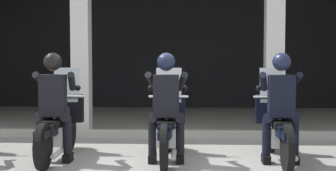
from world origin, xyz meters
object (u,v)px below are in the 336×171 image
Objects in this scene: motorcycle_left at (59,125)px; police_officer_right at (281,98)px; police_officer_left at (54,97)px; motorcycle_right at (277,126)px; motorcycle_center at (167,125)px; police_officer_center at (166,98)px.

motorcycle_left is 1.29× the size of police_officer_right.
police_officer_left is 3.31m from motorcycle_right.
motorcycle_left is 1.00× the size of motorcycle_center.
motorcycle_left is at bearing -171.20° from motorcycle_right.
police_officer_right is (3.26, 0.05, 0.00)m from police_officer_left.
motorcycle_center is at bearing 10.57° from motorcycle_left.
motorcycle_left is 1.29× the size of police_officer_left.
police_officer_left is 1.72m from motorcycle_center.
police_officer_right is (1.63, -0.25, 0.44)m from motorcycle_center.
police_officer_right is at bearing -82.40° from motorcycle_right.
police_officer_right is at bearing 3.62° from motorcycle_center.
police_officer_left is at bearing -166.24° from motorcycle_right.
motorcycle_right is at bearing 13.53° from motorcycle_center.
motorcycle_center is 1.29× the size of police_officer_right.
motorcycle_center and motorcycle_right have the same top height.
motorcycle_right is at bearing 10.94° from motorcycle_left.
police_officer_left is at bearing -157.37° from motorcycle_center.
motorcycle_center is 1.00× the size of motorcycle_right.
motorcycle_left is 1.29× the size of police_officer_center.
police_officer_right reaches higher than motorcycle_left.
police_officer_left is 0.78× the size of motorcycle_center.
motorcycle_center is at bearing 179.26° from police_officer_right.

